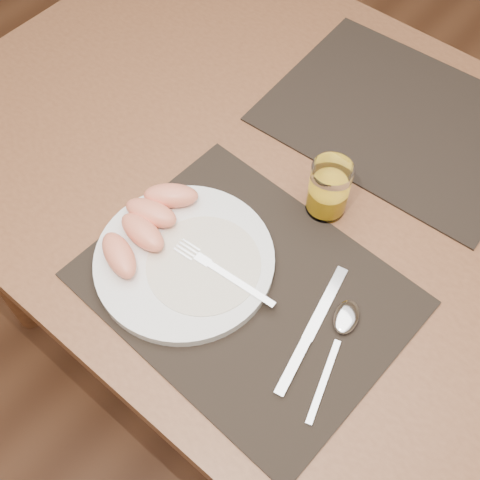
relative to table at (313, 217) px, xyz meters
name	(u,v)px	position (x,y,z in m)	size (l,w,h in m)	color
ground	(287,358)	(0.00, 0.00, -0.67)	(5.00, 5.00, 0.00)	brown
table	(313,217)	(0.00, 0.00, 0.00)	(1.40, 0.90, 0.75)	brown
placemat_near	(246,288)	(0.03, -0.22, 0.09)	(0.45, 0.35, 0.00)	black
placemat_far	(401,118)	(0.02, 0.22, 0.09)	(0.45, 0.35, 0.00)	black
plate	(184,260)	(-0.07, -0.25, 0.10)	(0.27, 0.27, 0.02)	white
plate_dressing	(204,264)	(-0.04, -0.24, 0.10)	(0.17, 0.17, 0.00)	white
fork	(216,268)	(-0.02, -0.23, 0.11)	(0.18, 0.03, 0.00)	silver
knife	(307,339)	(0.15, -0.23, 0.09)	(0.06, 0.22, 0.01)	silver
spoon	(343,326)	(0.17, -0.18, 0.09)	(0.08, 0.19, 0.01)	silver
juice_glass	(328,191)	(0.03, -0.03, 0.13)	(0.06, 0.06, 0.10)	white
grapefruit_wedges	(146,223)	(-0.15, -0.25, 0.12)	(0.11, 0.20, 0.03)	#F48863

